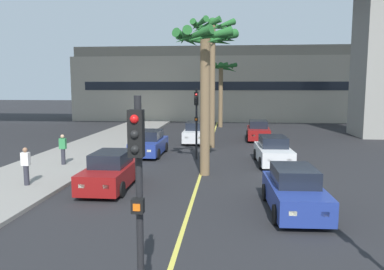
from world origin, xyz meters
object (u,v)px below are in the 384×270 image
at_px(pedestrian_far_along, 26,166).
at_px(car_queue_fourth, 196,133).
at_px(pedestrian_mid_block, 63,149).
at_px(traffic_light_median_far, 196,114).
at_px(car_queue_third, 294,191).
at_px(car_queue_second, 111,172).
at_px(car_queue_front, 258,131).
at_px(traffic_light_median_near, 138,186).
at_px(car_queue_fifth, 273,151).
at_px(car_queue_sixth, 149,144).
at_px(palm_tree_mid_median, 221,76).
at_px(palm_tree_far_median, 212,45).
at_px(palm_tree_near_median, 206,58).

bearing_deg(pedestrian_far_along, car_queue_fourth, 66.70).
distance_m(pedestrian_mid_block, pedestrian_far_along, 4.27).
bearing_deg(car_queue_fourth, traffic_light_median_far, -84.58).
bearing_deg(car_queue_third, pedestrian_mid_block, 150.83).
distance_m(car_queue_fourth, pedestrian_mid_block, 11.53).
relative_size(car_queue_second, car_queue_fourth, 1.00).
xyz_separation_m(car_queue_front, pedestrian_mid_block, (-11.19, -11.43, 0.28)).
bearing_deg(traffic_light_median_far, pedestrian_mid_block, -157.90).
distance_m(car_queue_front, car_queue_second, 16.98).
height_order(car_queue_third, traffic_light_median_near, traffic_light_median_near).
distance_m(car_queue_fifth, car_queue_sixth, 7.73).
xyz_separation_m(car_queue_third, car_queue_sixth, (-7.26, 10.17, 0.00)).
relative_size(car_queue_fifth, traffic_light_median_far, 0.99).
bearing_deg(palm_tree_mid_median, traffic_light_median_near, -90.97).
xyz_separation_m(car_queue_third, car_queue_fifth, (0.19, 8.09, 0.00)).
bearing_deg(car_queue_second, pedestrian_mid_block, 134.70).
xyz_separation_m(palm_tree_far_median, pedestrian_mid_block, (-7.61, -7.31, -6.08)).
distance_m(car_queue_fourth, car_queue_fifth, 9.25).
bearing_deg(traffic_light_median_far, palm_tree_near_median, -78.83).
bearing_deg(palm_tree_far_median, car_queue_front, 49.03).
bearing_deg(car_queue_fifth, palm_tree_far_median, 124.24).
relative_size(car_queue_front, pedestrian_mid_block, 2.56).
distance_m(car_queue_third, traffic_light_median_near, 8.30).
height_order(car_queue_fourth, traffic_light_median_near, traffic_light_median_near).
distance_m(traffic_light_median_near, palm_tree_far_median, 21.09).
distance_m(car_queue_fourth, traffic_light_median_near, 23.10).
bearing_deg(traffic_light_median_near, pedestrian_mid_block, 118.87).
relative_size(traffic_light_median_far, pedestrian_mid_block, 2.59).
relative_size(car_queue_second, palm_tree_mid_median, 0.61).
bearing_deg(car_queue_sixth, car_queue_second, -90.13).
distance_m(car_queue_third, pedestrian_mid_block, 12.73).
bearing_deg(pedestrian_mid_block, palm_tree_far_median, 43.82).
xyz_separation_m(car_queue_front, car_queue_sixth, (-7.34, -7.46, 0.00)).
relative_size(car_queue_sixth, palm_tree_far_median, 0.46).
relative_size(car_queue_second, car_queue_fifth, 0.99).
distance_m(car_queue_front, car_queue_fourth, 5.22).
height_order(car_queue_sixth, palm_tree_near_median, palm_tree_near_median).
height_order(car_queue_sixth, pedestrian_mid_block, pedestrian_mid_block).
distance_m(car_queue_sixth, pedestrian_mid_block, 5.53).
bearing_deg(car_queue_front, car_queue_fourth, -160.27).
distance_m(car_queue_fourth, car_queue_sixth, 6.19).
distance_m(car_queue_fourth, palm_tree_mid_median, 12.04).
distance_m(car_queue_fourth, traffic_light_median_far, 7.17).
relative_size(car_queue_fifth, palm_tree_mid_median, 0.62).
relative_size(traffic_light_median_far, pedestrian_far_along, 2.59).
bearing_deg(car_queue_fourth, car_queue_front, 19.73).
distance_m(car_queue_front, traffic_light_median_far, 9.82).
height_order(car_queue_fifth, traffic_light_median_far, traffic_light_median_far).
height_order(car_queue_fifth, pedestrian_far_along, pedestrian_far_along).
bearing_deg(car_queue_sixth, palm_tree_near_median, -52.48).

